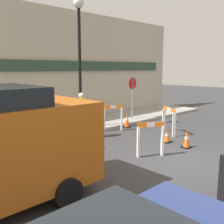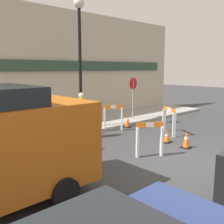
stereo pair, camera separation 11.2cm
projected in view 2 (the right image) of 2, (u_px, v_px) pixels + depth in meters
ground_plane at (187, 164)px, 7.44m from camera, size 60.00×60.00×0.00m
sidewalk_slab at (69, 128)px, 11.68m from camera, size 18.00×2.84×0.14m
storefront_facade at (50, 67)px, 12.30m from camera, size 18.00×0.22×5.50m
streetlamp_post at (80, 46)px, 10.93m from camera, size 0.44×0.44×5.39m
stop_sign at (133, 91)px, 13.21m from camera, size 0.60×0.06×2.09m
barricade_0 at (113, 117)px, 11.29m from camera, size 0.77×0.55×1.13m
barricade_1 at (71, 133)px, 8.66m from camera, size 0.14×0.77×1.05m
barricade_2 at (150, 138)px, 7.97m from camera, size 0.78×0.56×1.08m
barricade_3 at (169, 120)px, 10.67m from camera, size 0.58×0.91×1.12m
traffic_cone_0 at (127, 121)px, 12.01m from camera, size 0.30×0.30×0.64m
traffic_cone_1 at (186, 140)px, 8.90m from camera, size 0.30×0.30×0.59m
traffic_cone_2 at (167, 137)px, 9.56m from camera, size 0.30×0.30×0.47m
traffic_cone_3 at (93, 128)px, 10.64m from camera, size 0.30×0.30×0.61m
traffic_cone_4 at (68, 135)px, 9.74m from camera, size 0.30×0.30×0.46m
person_worker at (82, 114)px, 9.98m from camera, size 0.47×0.47×1.78m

